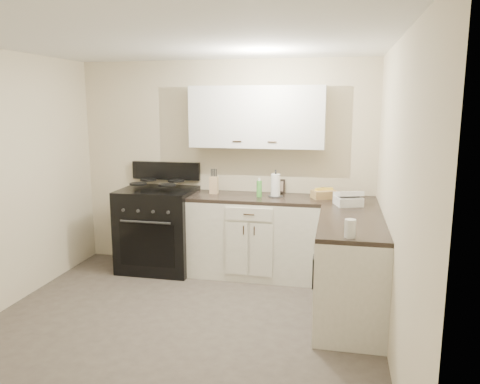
% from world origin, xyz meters
% --- Properties ---
extents(floor, '(3.60, 3.60, 0.00)m').
position_xyz_m(floor, '(0.00, 0.00, 0.00)').
color(floor, '#473F38').
rests_on(floor, ground).
extents(ceiling, '(3.60, 3.60, 0.00)m').
position_xyz_m(ceiling, '(0.00, 0.00, 2.50)').
color(ceiling, white).
rests_on(ceiling, wall_back).
extents(wall_back, '(3.60, 0.00, 3.60)m').
position_xyz_m(wall_back, '(0.00, 1.80, 1.25)').
color(wall_back, beige).
rests_on(wall_back, ground).
extents(wall_right, '(0.00, 3.60, 3.60)m').
position_xyz_m(wall_right, '(1.80, 0.00, 1.25)').
color(wall_right, beige).
rests_on(wall_right, ground).
extents(wall_front, '(3.60, 0.00, 3.60)m').
position_xyz_m(wall_front, '(0.00, -1.80, 1.25)').
color(wall_front, beige).
rests_on(wall_front, ground).
extents(base_cabinets_back, '(1.55, 0.60, 0.90)m').
position_xyz_m(base_cabinets_back, '(0.43, 1.50, 0.45)').
color(base_cabinets_back, silver).
rests_on(base_cabinets_back, floor).
extents(base_cabinets_right, '(0.60, 1.90, 0.90)m').
position_xyz_m(base_cabinets_right, '(1.50, 0.85, 0.45)').
color(base_cabinets_right, silver).
rests_on(base_cabinets_right, floor).
extents(countertop_back, '(1.55, 0.60, 0.04)m').
position_xyz_m(countertop_back, '(0.43, 1.50, 0.92)').
color(countertop_back, black).
rests_on(countertop_back, base_cabinets_back).
extents(countertop_right, '(0.60, 1.90, 0.04)m').
position_xyz_m(countertop_right, '(1.50, 0.85, 0.92)').
color(countertop_right, black).
rests_on(countertop_right, base_cabinets_right).
extents(upper_cabinets, '(1.55, 0.30, 0.70)m').
position_xyz_m(upper_cabinets, '(0.43, 1.65, 1.84)').
color(upper_cabinets, silver).
rests_on(upper_cabinets, wall_back).
extents(stove, '(0.87, 0.75, 1.06)m').
position_xyz_m(stove, '(-0.74, 1.48, 0.46)').
color(stove, black).
rests_on(stove, floor).
extents(knife_block, '(0.10, 0.09, 0.21)m').
position_xyz_m(knife_block, '(-0.07, 1.57, 1.04)').
color(knife_block, '#D4B483').
rests_on(knife_block, countertop_back).
extents(paper_towel, '(0.11, 0.11, 0.26)m').
position_xyz_m(paper_towel, '(0.67, 1.53, 1.07)').
color(paper_towel, white).
rests_on(paper_towel, countertop_back).
extents(soap_bottle, '(0.07, 0.07, 0.19)m').
position_xyz_m(soap_bottle, '(0.48, 1.49, 1.03)').
color(soap_bottle, '#50B144').
rests_on(soap_bottle, countertop_back).
extents(picture_frame, '(0.14, 0.04, 0.17)m').
position_xyz_m(picture_frame, '(0.68, 1.76, 1.02)').
color(picture_frame, black).
rests_on(picture_frame, countertop_back).
extents(wicker_basket, '(0.32, 0.27, 0.09)m').
position_xyz_m(wicker_basket, '(1.22, 1.56, 0.98)').
color(wicker_basket, tan).
rests_on(wicker_basket, countertop_right).
extents(countertop_grill, '(0.32, 0.31, 0.09)m').
position_xyz_m(countertop_grill, '(1.47, 1.23, 0.99)').
color(countertop_grill, white).
rests_on(countertop_grill, countertop_right).
extents(glass_jar, '(0.11, 0.11, 0.15)m').
position_xyz_m(glass_jar, '(1.47, 0.00, 1.01)').
color(glass_jar, silver).
rests_on(glass_jar, countertop_right).
extents(oven_mitt_near, '(0.02, 0.16, 0.28)m').
position_xyz_m(oven_mitt_near, '(1.18, 0.41, 0.48)').
color(oven_mitt_near, black).
rests_on(oven_mitt_near, base_cabinets_right).
extents(oven_mitt_far, '(0.02, 0.15, 0.27)m').
position_xyz_m(oven_mitt_far, '(1.18, 0.57, 0.44)').
color(oven_mitt_far, black).
rests_on(oven_mitt_far, base_cabinets_right).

